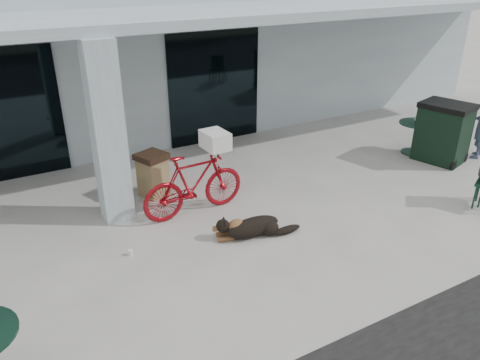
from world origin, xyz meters
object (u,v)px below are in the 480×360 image
cafe_table_far (414,138)px  wheeled_bin (443,132)px  dog (253,226)px  trash_receptacle (153,175)px  bicycle (194,184)px

cafe_table_far → wheeled_bin: size_ratio=0.60×
cafe_table_far → wheeled_bin: bearing=-74.4°
cafe_table_far → wheeled_bin: (0.17, -0.61, 0.29)m
dog → wheeled_bin: 5.46m
cafe_table_far → trash_receptacle: 6.21m
dog → trash_receptacle: size_ratio=1.28×
trash_receptacle → dog: bearing=-67.6°
bicycle → wheeled_bin: (5.92, -0.45, 0.09)m
bicycle → wheeled_bin: bearing=-97.2°
trash_receptacle → wheeled_bin: (6.32, -1.51, 0.24)m
wheeled_bin → bicycle: bearing=160.0°
bicycle → dog: size_ratio=1.75×
dog → wheeled_bin: bearing=23.8°
trash_receptacle → wheeled_bin: bearing=-13.4°
bicycle → cafe_table_far: (5.75, 0.16, -0.21)m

